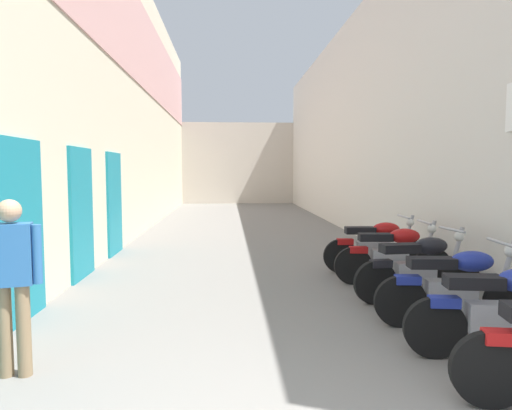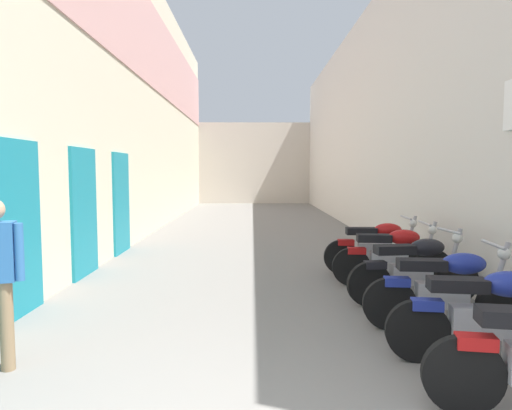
# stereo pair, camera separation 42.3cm
# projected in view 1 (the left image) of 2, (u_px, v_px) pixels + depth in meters

# --- Properties ---
(ground_plane) EXTENTS (38.51, 38.51, 0.00)m
(ground_plane) POSITION_uv_depth(u_px,v_px,m) (249.00, 242.00, 11.48)
(ground_plane) COLOR slate
(building_left) EXTENTS (0.45, 22.51, 7.53)m
(building_left) POSITION_uv_depth(u_px,v_px,m) (134.00, 101.00, 12.92)
(building_left) COLOR beige
(building_left) RESTS_ON ground
(building_right) EXTENTS (0.45, 22.51, 6.27)m
(building_right) POSITION_uv_depth(u_px,v_px,m) (354.00, 126.00, 13.42)
(building_right) COLOR beige
(building_right) RESTS_ON ground
(building_far_end) EXTENTS (9.04, 2.00, 4.40)m
(building_far_end) POSITION_uv_depth(u_px,v_px,m) (237.00, 163.00, 25.49)
(building_far_end) COLOR beige
(building_far_end) RESTS_ON ground
(motorcycle_second) EXTENTS (1.84, 0.58, 1.04)m
(motorcycle_second) POSITION_uv_depth(u_px,v_px,m) (504.00, 309.00, 4.29)
(motorcycle_second) COLOR black
(motorcycle_second) RESTS_ON ground
(motorcycle_third) EXTENTS (1.85, 0.58, 1.04)m
(motorcycle_third) POSITION_uv_depth(u_px,v_px,m) (456.00, 285.00, 5.19)
(motorcycle_third) COLOR black
(motorcycle_third) RESTS_ON ground
(motorcycle_fourth) EXTENTS (1.85, 0.58, 1.04)m
(motorcycle_fourth) POSITION_uv_depth(u_px,v_px,m) (419.00, 266.00, 6.20)
(motorcycle_fourth) COLOR black
(motorcycle_fourth) RESTS_ON ground
(motorcycle_fifth) EXTENTS (1.85, 0.58, 1.04)m
(motorcycle_fifth) POSITION_uv_depth(u_px,v_px,m) (393.00, 253.00, 7.16)
(motorcycle_fifth) COLOR black
(motorcycle_fifth) RESTS_ON ground
(motorcycle_sixth) EXTENTS (1.85, 0.58, 1.04)m
(motorcycle_sixth) POSITION_uv_depth(u_px,v_px,m) (376.00, 245.00, 7.99)
(motorcycle_sixth) COLOR black
(motorcycle_sixth) RESTS_ON ground
(pedestrian_by_doorway) EXTENTS (0.52, 0.28, 1.57)m
(pedestrian_by_doorway) POSITION_uv_depth(u_px,v_px,m) (12.00, 274.00, 3.93)
(pedestrian_by_doorway) COLOR #8C7251
(pedestrian_by_doorway) RESTS_ON ground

